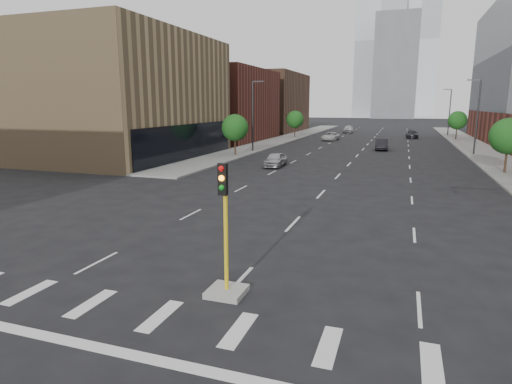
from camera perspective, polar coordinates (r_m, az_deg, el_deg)
The scene contains 21 objects.
sidewalk_left_far at distance 79.97m, azimuth 4.29°, elevation 7.23°, with size 5.00×92.00×0.15m, color gray.
sidewalk_right_far at distance 78.00m, azimuth 26.25°, elevation 5.97°, with size 5.00×92.00×0.15m, color gray.
building_left_mid at distance 54.13m, azimuth -18.63°, elevation 11.92°, with size 20.00×24.00×14.00m, color tan.
building_left_far_a at distance 76.47m, azimuth -6.50°, elevation 11.44°, with size 20.00×22.00×12.00m, color brown.
building_left_far_b at distance 100.60m, azimuth -0.03°, elevation 11.83°, with size 20.00×24.00×13.00m, color brown.
tower_left at distance 225.38m, azimuth 16.29°, elevation 18.55°, with size 22.00×22.00×70.00m, color #B2B7BC.
tower_right at distance 265.35m, azimuth 20.91°, elevation 18.24°, with size 20.00×20.00×80.00m, color #B2B7BC.
tower_mid at distance 203.82m, azimuth 18.10°, elevation 15.54°, with size 18.00×18.00×44.00m, color slate.
median_traffic_signal at distance 14.16m, azimuth -4.02°, elevation -9.94°, with size 1.20×1.20×4.40m.
streetlight_right_a at distance 58.73m, azimuth 27.36°, elevation 9.23°, with size 1.60×0.22×9.07m.
streetlight_right_b at distance 93.51m, azimuth 24.37°, elevation 9.91°, with size 1.60×0.22×9.07m.
streetlight_left at distance 56.31m, azimuth -0.36°, elevation 10.46°, with size 1.60×0.22×9.07m.
tree_left_near at distance 51.89m, azimuth -2.82°, elevation 8.56°, with size 3.20×3.20×4.85m.
tree_left_far at distance 80.51m, azimuth 5.21°, elevation 9.62°, with size 3.20×3.20×4.85m.
tree_right_near at distance 44.12m, azimuth 30.63°, elevation 6.42°, with size 3.20×3.20×4.85m.
tree_right_far at distance 83.65m, azimuth 25.28°, elevation 8.64°, with size 3.20×3.20×4.85m.
car_near_left at distance 43.05m, azimuth 2.58°, elevation 4.36°, with size 1.72×4.26×1.45m, color #A3A2A7.
car_mid_right at distance 61.34m, azimuth 16.39°, elevation 6.13°, with size 1.65×4.72×1.56m, color black.
car_far_left at distance 75.70m, azimuth 9.92°, elevation 7.33°, with size 2.34×5.08×1.41m, color #BABABA.
car_deep_right at distance 84.57m, azimuth 20.08°, elevation 7.26°, with size 2.07×5.09×1.48m, color #222228.
car_distant at distance 96.91m, azimuth 12.23°, elevation 8.22°, with size 1.95×4.84×1.65m, color #B6B6BB.
Camera 1 is at (5.19, -3.14, 6.17)m, focal length 30.00 mm.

